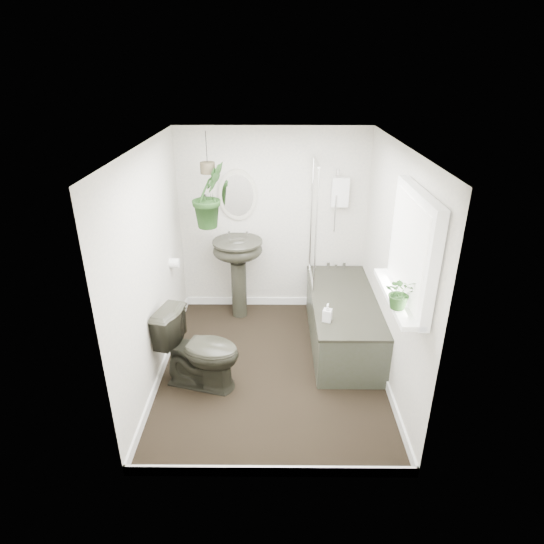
{
  "coord_description": "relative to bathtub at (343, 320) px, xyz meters",
  "views": [
    {
      "loc": [
        0.03,
        -3.95,
        2.95
      ],
      "look_at": [
        0.0,
        0.15,
        1.05
      ],
      "focal_mm": 30.0,
      "sensor_mm": 36.0,
      "label": 1
    }
  ],
  "objects": [
    {
      "name": "wall_right",
      "position": [
        0.36,
        -0.5,
        0.86
      ],
      "size": [
        0.02,
        2.8,
        2.3
      ],
      "primitive_type": "cube",
      "color": "silver",
      "rests_on": "ground"
    },
    {
      "name": "shower_box",
      "position": [
        0.0,
        0.84,
        1.26
      ],
      "size": [
        0.2,
        0.1,
        0.35
      ],
      "primitive_type": "cube",
      "color": "white",
      "rests_on": "wall_back"
    },
    {
      "name": "hanging_plant",
      "position": [
        -1.5,
        0.45,
        1.32
      ],
      "size": [
        0.51,
        0.51,
        0.73
      ],
      "primitive_type": "imported",
      "rotation": [
        0.0,
        0.0,
        0.75
      ],
      "color": "black",
      "rests_on": "ceiling"
    },
    {
      "name": "window_sill",
      "position": [
        0.22,
        -1.2,
        0.94
      ],
      "size": [
        0.18,
        1.0,
        0.04
      ],
      "primitive_type": "cube",
      "color": "white",
      "rests_on": "wall_right"
    },
    {
      "name": "bath_screen",
      "position": [
        -0.33,
        0.49,
        0.99
      ],
      "size": [
        0.04,
        0.72,
        1.4
      ],
      "primitive_type": null,
      "color": "silver",
      "rests_on": "bathtub"
    },
    {
      "name": "pedestal_sink",
      "position": [
        -1.22,
        0.61,
        0.22
      ],
      "size": [
        0.7,
        0.63,
        1.02
      ],
      "primitive_type": null,
      "rotation": [
        0.0,
        0.0,
        0.23
      ],
      "color": "black",
      "rests_on": "floor"
    },
    {
      "name": "oval_mirror",
      "position": [
        -1.22,
        0.87,
        1.21
      ],
      "size": [
        0.46,
        0.03,
        0.62
      ],
      "primitive_type": "ellipsoid",
      "color": "#B9B4A2",
      "rests_on": "wall_back"
    },
    {
      "name": "window_blinds",
      "position": [
        0.24,
        -1.2,
        1.36
      ],
      "size": [
        0.01,
        0.86,
        0.76
      ],
      "primitive_type": "cube",
      "color": "white",
      "rests_on": "wall_right"
    },
    {
      "name": "toilet",
      "position": [
        -1.5,
        -0.76,
        0.11
      ],
      "size": [
        0.88,
        0.65,
        0.81
      ],
      "primitive_type": "imported",
      "rotation": [
        0.0,
        0.0,
        1.3
      ],
      "color": "black",
      "rests_on": "floor"
    },
    {
      "name": "ceiling",
      "position": [
        -0.8,
        -0.5,
        2.02
      ],
      "size": [
        2.3,
        2.8,
        0.02
      ],
      "primitive_type": "cube",
      "color": "white",
      "rests_on": "ground"
    },
    {
      "name": "skirting",
      "position": [
        -0.8,
        -0.5,
        -0.24
      ],
      "size": [
        2.3,
        2.8,
        0.1
      ],
      "primitive_type": "cube",
      "color": "white",
      "rests_on": "floor"
    },
    {
      "name": "floor",
      "position": [
        -0.8,
        -0.5,
        -0.3
      ],
      "size": [
        2.3,
        2.8,
        0.02
      ],
      "primitive_type": "cube",
      "color": "black",
      "rests_on": "ground"
    },
    {
      "name": "sill_plant",
      "position": [
        0.17,
        -1.43,
        1.09
      ],
      "size": [
        0.27,
        0.24,
        0.26
      ],
      "primitive_type": "imported",
      "rotation": [
        0.0,
        0.0,
        -0.17
      ],
      "color": "black",
      "rests_on": "window_sill"
    },
    {
      "name": "wall_back",
      "position": [
        -0.8,
        0.91,
        0.86
      ],
      "size": [
        2.3,
        0.02,
        2.3
      ],
      "primitive_type": "cube",
      "color": "silver",
      "rests_on": "ground"
    },
    {
      "name": "wall_left",
      "position": [
        -1.96,
        -0.5,
        0.86
      ],
      "size": [
        0.02,
        2.8,
        2.3
      ],
      "primitive_type": "cube",
      "color": "silver",
      "rests_on": "ground"
    },
    {
      "name": "wall_front",
      "position": [
        -0.8,
        -1.91,
        0.86
      ],
      "size": [
        2.3,
        0.02,
        2.3
      ],
      "primitive_type": "cube",
      "color": "silver",
      "rests_on": "ground"
    },
    {
      "name": "soap_bottle",
      "position": [
        -0.25,
        -0.5,
        0.39
      ],
      "size": [
        0.11,
        0.11,
        0.19
      ],
      "primitive_type": "imported",
      "rotation": [
        0.0,
        0.0,
        -0.31
      ],
      "color": "black",
      "rests_on": "bathtub"
    },
    {
      "name": "wall_sconce",
      "position": [
        -1.62,
        0.86,
        1.11
      ],
      "size": [
        0.04,
        0.04,
        0.22
      ],
      "primitive_type": "cylinder",
      "color": "black",
      "rests_on": "wall_back"
    },
    {
      "name": "bathtub",
      "position": [
        0.0,
        0.0,
        0.0
      ],
      "size": [
        0.72,
        1.72,
        0.58
      ],
      "primitive_type": null,
      "color": "black",
      "rests_on": "floor"
    },
    {
      "name": "window_recess",
      "position": [
        0.29,
        -1.2,
        1.36
      ],
      "size": [
        0.08,
        1.0,
        0.9
      ],
      "primitive_type": "cube",
      "color": "white",
      "rests_on": "wall_right"
    },
    {
      "name": "toilet_roll_holder",
      "position": [
        -1.9,
        0.2,
        0.61
      ],
      "size": [
        0.11,
        0.11,
        0.11
      ],
      "primitive_type": "cylinder",
      "rotation": [
        0.0,
        1.57,
        0.0
      ],
      "color": "white",
      "rests_on": "wall_left"
    },
    {
      "name": "hanging_pot",
      "position": [
        -1.5,
        0.45,
        1.62
      ],
      "size": [
        0.16,
        0.16,
        0.12
      ],
      "primitive_type": "cylinder",
      "color": "#3C3424",
      "rests_on": "ceiling"
    }
  ]
}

